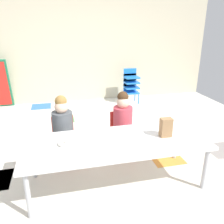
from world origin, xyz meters
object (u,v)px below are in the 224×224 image
at_px(craft_table, 116,144).
at_px(paper_bag_brown, 166,127).
at_px(kid_chair_blue_stack, 131,84).
at_px(donut_powdered_on_plate, 63,143).
at_px(paper_plate_near_edge, 63,145).
at_px(seated_child_middle_seat, 123,118).
at_px(seated_child_near_camera, 63,123).
at_px(paper_plate_center_table, 118,139).

bearing_deg(craft_table, paper_bag_brown, -1.72).
bearing_deg(kid_chair_blue_stack, donut_powdered_on_plate, -120.51).
distance_m(kid_chair_blue_stack, paper_plate_near_edge, 3.31).
relative_size(seated_child_middle_seat, paper_plate_near_edge, 5.10).
bearing_deg(donut_powdered_on_plate, seated_child_middle_seat, 35.46).
xyz_separation_m(seated_child_middle_seat, donut_powdered_on_plate, (-0.83, -0.59, 0.01)).
xyz_separation_m(seated_child_near_camera, paper_plate_center_table, (0.59, -0.59, -0.01)).
relative_size(craft_table, donut_powdered_on_plate, 17.24).
relative_size(paper_bag_brown, donut_powdered_on_plate, 1.87).
bearing_deg(seated_child_near_camera, paper_bag_brown, -29.40).
distance_m(seated_child_middle_seat, paper_plate_near_edge, 1.02).
bearing_deg(seated_child_near_camera, kid_chair_blue_stack, 53.69).
relative_size(seated_child_near_camera, paper_plate_near_edge, 5.10).
bearing_deg(seated_child_near_camera, paper_plate_center_table, -45.29).
bearing_deg(seated_child_near_camera, donut_powdered_on_plate, -91.71).
distance_m(seated_child_near_camera, paper_plate_center_table, 0.83).
bearing_deg(paper_plate_center_table, craft_table, -133.71).
bearing_deg(kid_chair_blue_stack, paper_plate_center_table, -110.67).
bearing_deg(craft_table, donut_powdered_on_plate, 176.68).
height_order(seated_child_middle_seat, paper_plate_center_table, seated_child_middle_seat).
distance_m(craft_table, paper_plate_center_table, 0.06).
relative_size(seated_child_near_camera, paper_plate_center_table, 5.10).
distance_m(craft_table, kid_chair_blue_stack, 3.09).
height_order(seated_child_near_camera, seated_child_middle_seat, same).
height_order(paper_bag_brown, paper_plate_center_table, paper_bag_brown).
height_order(craft_table, seated_child_near_camera, seated_child_near_camera).
bearing_deg(paper_bag_brown, seated_child_near_camera, 150.60).
bearing_deg(donut_powdered_on_plate, paper_plate_near_edge, 0.00).
bearing_deg(seated_child_near_camera, seated_child_middle_seat, 0.00).
height_order(seated_child_near_camera, paper_bag_brown, seated_child_near_camera).
xyz_separation_m(seated_child_near_camera, seated_child_middle_seat, (0.81, 0.00, 0.00)).
distance_m(paper_bag_brown, paper_plate_center_table, 0.56).
xyz_separation_m(craft_table, paper_bag_brown, (0.58, -0.02, 0.15)).
bearing_deg(craft_table, seated_child_middle_seat, 67.88).
bearing_deg(paper_bag_brown, seated_child_middle_seat, 117.02).
bearing_deg(donut_powdered_on_plate, paper_bag_brown, -2.52).
height_order(seated_child_near_camera, paper_plate_near_edge, seated_child_near_camera).
xyz_separation_m(kid_chair_blue_stack, donut_powdered_on_plate, (-1.68, -2.85, 0.11)).
relative_size(kid_chair_blue_stack, donut_powdered_on_plate, 6.82).
height_order(seated_child_middle_seat, kid_chair_blue_stack, seated_child_middle_seat).
height_order(craft_table, seated_child_middle_seat, seated_child_middle_seat).
xyz_separation_m(paper_plate_center_table, donut_powdered_on_plate, (-0.60, 0.00, 0.02)).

